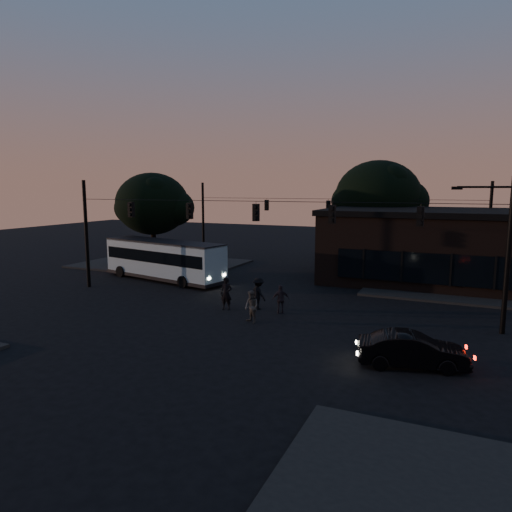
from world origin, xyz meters
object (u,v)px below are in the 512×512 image
at_px(building, 431,246).
at_px(pedestrian_c, 281,299).
at_px(pedestrian_d, 258,293).
at_px(car, 412,350).
at_px(pedestrian_a, 226,294).
at_px(bus, 164,258).
at_px(pedestrian_b, 251,307).

height_order(building, pedestrian_c, building).
bearing_deg(pedestrian_d, building, -90.92).
height_order(car, pedestrian_c, pedestrian_c).
height_order(pedestrian_a, pedestrian_d, pedestrian_a).
bearing_deg(building, pedestrian_a, -127.11).
xyz_separation_m(bus, car, (18.95, -10.35, -1.01)).
distance_m(building, pedestrian_b, 17.22).
bearing_deg(building, pedestrian_c, -118.43).
bearing_deg(car, pedestrian_c, 42.15).
bearing_deg(pedestrian_b, bus, 174.42).
height_order(car, pedestrian_b, pedestrian_b).
distance_m(bus, pedestrian_b, 13.11).
xyz_separation_m(bus, pedestrian_d, (9.97, -4.82, -0.76)).
height_order(pedestrian_b, pedestrian_d, pedestrian_d).
bearing_deg(pedestrian_b, pedestrian_a, 173.03).
height_order(building, pedestrian_b, building).
xyz_separation_m(pedestrian_a, pedestrian_b, (2.40, -1.76, -0.10)).
bearing_deg(building, pedestrian_b, -117.12).
distance_m(pedestrian_a, pedestrian_b, 2.97).
relative_size(pedestrian_a, pedestrian_b, 1.12).
xyz_separation_m(building, pedestrian_d, (-8.57, -12.59, -1.78)).
height_order(building, pedestrian_d, building).
bearing_deg(pedestrian_b, pedestrian_d, 135.38).
height_order(car, pedestrian_a, pedestrian_a).
bearing_deg(bus, car, -16.43).
xyz_separation_m(car, pedestrian_b, (-8.21, 2.88, 0.17)).
bearing_deg(pedestrian_c, building, -147.19).
bearing_deg(pedestrian_c, bus, -53.19).
bearing_deg(bus, pedestrian_d, -13.60).
bearing_deg(pedestrian_a, pedestrian_b, -41.70).
bearing_deg(pedestrian_a, bus, 140.09).
distance_m(building, car, 18.24).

